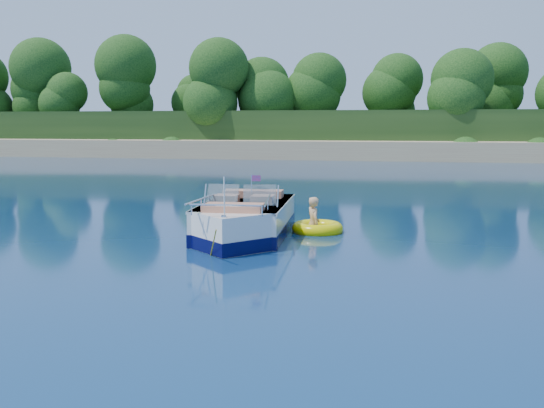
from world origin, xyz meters
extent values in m
plane|color=#091641|center=(0.00, 0.00, 0.00)|extent=(160.00, 160.00, 0.00)
cube|color=tan|center=(0.00, 38.00, 0.50)|extent=(170.00, 8.00, 2.00)
cube|color=black|center=(0.00, 65.00, 1.00)|extent=(170.00, 56.00, 6.00)
cylinder|color=black|center=(-18.00, 40.50, 3.10)|extent=(0.44, 0.44, 3.20)
sphere|color=black|center=(-18.00, 40.50, 6.14)|extent=(5.28, 5.28, 5.28)
cylinder|color=black|center=(0.00, 42.00, 3.30)|extent=(0.44, 0.44, 3.60)
sphere|color=black|center=(0.00, 42.00, 6.72)|extent=(5.94, 5.94, 5.94)
cube|color=white|center=(-0.09, 1.63, 0.31)|extent=(2.32, 4.03, 1.08)
cube|color=white|center=(0.04, -0.21, 0.31)|extent=(2.06, 2.06, 1.08)
cube|color=#040535|center=(-0.09, 1.63, 0.16)|extent=(2.36, 4.07, 0.31)
cube|color=#040535|center=(0.04, -0.21, 0.16)|extent=(2.10, 2.10, 0.31)
cube|color=tan|center=(-0.11, 1.94, 0.62)|extent=(1.83, 2.83, 0.10)
cube|color=white|center=(-0.09, 1.63, 0.82)|extent=(2.37, 4.03, 0.06)
cube|color=black|center=(-0.24, 3.75, 0.36)|extent=(0.59, 0.40, 0.93)
cube|color=#8C9EA5|center=(-0.50, 0.88, 1.12)|extent=(0.82, 0.33, 0.50)
cube|color=#8C9EA5|center=(0.42, 0.94, 1.12)|extent=(0.84, 0.43, 0.50)
cube|color=tan|center=(-0.54, 1.34, 0.86)|extent=(0.60, 0.60, 0.41)
cube|color=tan|center=(0.39, 1.40, 0.86)|extent=(0.60, 0.60, 0.41)
cube|color=tan|center=(-0.16, 2.65, 0.86)|extent=(1.64, 0.68, 0.39)
cube|color=tan|center=(0.02, -0.02, 0.83)|extent=(1.41, 0.86, 0.35)
cylinder|color=white|center=(0.09, -0.99, 1.29)|extent=(0.03, 0.03, 0.88)
cube|color=red|center=(0.33, 0.93, 1.54)|extent=(0.23, 0.03, 0.14)
cube|color=silver|center=(0.09, -1.05, 0.89)|extent=(0.11, 0.07, 0.05)
cylinder|color=gold|center=(-0.04, -1.42, 0.36)|extent=(0.47, 1.03, 0.79)
torus|color=#E2D603|center=(1.65, 2.40, 0.09)|extent=(1.79, 1.79, 0.36)
torus|color=red|center=(1.65, 2.40, 0.11)|extent=(1.47, 1.47, 0.12)
imported|color=#DFA975|center=(1.53, 2.39, 0.00)|extent=(0.71, 0.88, 1.59)
camera|label=1|loc=(3.73, -13.32, 2.83)|focal=40.00mm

